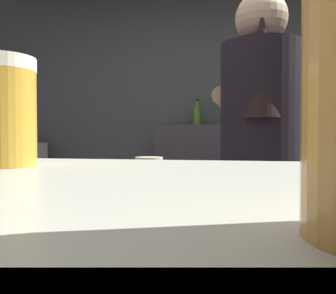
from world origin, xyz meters
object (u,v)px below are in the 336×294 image
(bartender, at_px, (260,160))
(bottle_hot_sauce, at_px, (197,115))
(mini_fridge, at_px, (2,195))
(bottle_olive_oil, at_px, (238,115))
(pint_glass_near, at_px, (2,112))
(mixing_bowl, at_px, (149,161))
(chefs_knife, at_px, (310,168))

(bartender, height_order, bottle_hot_sauce, bartender)
(mini_fridge, height_order, bottle_olive_oil, bottle_olive_oil)
(bartender, distance_m, pint_glass_near, 1.23)
(pint_glass_near, xyz_separation_m, bottle_olive_oil, (0.31, 2.94, 0.18))
(bartender, height_order, bottle_olive_oil, bartender)
(bottle_hot_sauce, bearing_deg, bottle_olive_oil, 1.20)
(mixing_bowl, relative_size, bottle_hot_sauce, 0.68)
(pint_glass_near, bearing_deg, mixing_bowl, 97.69)
(chefs_knife, height_order, pint_glass_near, pint_glass_near)
(pint_glass_near, distance_m, bottle_olive_oil, 2.96)
(bottle_hot_sauce, bearing_deg, mixing_bowl, -97.28)
(chefs_knife, relative_size, bottle_hot_sauce, 0.97)
(pint_glass_near, height_order, bottle_hot_sauce, bottle_hot_sauce)
(bartender, bearing_deg, mixing_bowl, 52.43)
(bottle_olive_oil, bearing_deg, bartender, -87.29)
(mixing_bowl, xyz_separation_m, bottle_olive_oil, (0.53, 1.26, 0.35))
(bartender, relative_size, mixing_bowl, 10.05)
(bottle_hot_sauce, bearing_deg, chefs_knife, -61.62)
(pint_glass_near, bearing_deg, bottle_hot_sauce, 91.31)
(chefs_knife, xyz_separation_m, pint_glass_near, (-0.67, -1.56, 0.19))
(chefs_knife, distance_m, bottle_hot_sauce, 1.60)
(mini_fridge, distance_m, pint_glass_near, 3.39)
(mini_fridge, xyz_separation_m, mixing_bowl, (1.74, -1.02, 0.42))
(mixing_bowl, distance_m, pint_glass_near, 1.71)
(mini_fridge, xyz_separation_m, chefs_knife, (2.64, -1.13, 0.40))
(mini_fridge, relative_size, pint_glass_near, 7.50)
(bartender, height_order, pint_glass_near, bartender)
(bartender, distance_m, mixing_bowl, 0.81)
(mini_fridge, distance_m, bottle_hot_sauce, 2.06)
(mini_fridge, height_order, pint_glass_near, pint_glass_near)
(bartender, distance_m, chefs_knife, 0.50)
(chefs_knife, xyz_separation_m, bottle_hot_sauce, (-0.74, 1.37, 0.37))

